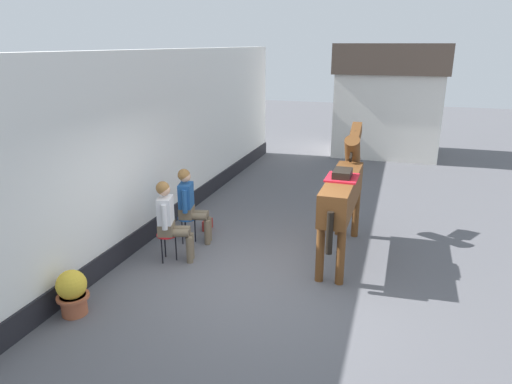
{
  "coord_description": "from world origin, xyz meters",
  "views": [
    {
      "loc": [
        1.91,
        -6.08,
        3.5
      ],
      "look_at": [
        -0.4,
        1.2,
        1.05
      ],
      "focal_mm": 32.6,
      "sensor_mm": 36.0,
      "label": 1
    }
  ],
  "objects_px": {
    "saddled_horse_center": "(343,190)",
    "flower_planter_near": "(72,292)",
    "satchel_bag": "(208,225)",
    "seated_visitor_far": "(190,202)",
    "seated_visitor_near": "(170,217)"
  },
  "relations": [
    {
      "from": "seated_visitor_far",
      "to": "satchel_bag",
      "type": "bearing_deg",
      "value": 85.75
    },
    {
      "from": "satchel_bag",
      "to": "saddled_horse_center",
      "type": "bearing_deg",
      "value": 82.03
    },
    {
      "from": "seated_visitor_far",
      "to": "satchel_bag",
      "type": "height_order",
      "value": "seated_visitor_far"
    },
    {
      "from": "seated_visitor_near",
      "to": "satchel_bag",
      "type": "xyz_separation_m",
      "value": [
        0.03,
        1.44,
        -0.68
      ]
    },
    {
      "from": "seated_visitor_near",
      "to": "seated_visitor_far",
      "type": "bearing_deg",
      "value": 91.3
    },
    {
      "from": "seated_visitor_near",
      "to": "saddled_horse_center",
      "type": "distance_m",
      "value": 2.92
    },
    {
      "from": "seated_visitor_far",
      "to": "saddled_horse_center",
      "type": "xyz_separation_m",
      "value": [
        2.68,
        0.34,
        0.38
      ]
    },
    {
      "from": "seated_visitor_near",
      "to": "satchel_bag",
      "type": "height_order",
      "value": "seated_visitor_near"
    },
    {
      "from": "flower_planter_near",
      "to": "satchel_bag",
      "type": "bearing_deg",
      "value": 80.98
    },
    {
      "from": "saddled_horse_center",
      "to": "flower_planter_near",
      "type": "relative_size",
      "value": 4.68
    },
    {
      "from": "seated_visitor_near",
      "to": "seated_visitor_far",
      "type": "relative_size",
      "value": 1.0
    },
    {
      "from": "seated_visitor_near",
      "to": "flower_planter_near",
      "type": "height_order",
      "value": "seated_visitor_near"
    },
    {
      "from": "seated_visitor_far",
      "to": "flower_planter_near",
      "type": "distance_m",
      "value": 2.75
    },
    {
      "from": "flower_planter_near",
      "to": "satchel_bag",
      "type": "relative_size",
      "value": 2.29
    },
    {
      "from": "seated_visitor_near",
      "to": "saddled_horse_center",
      "type": "xyz_separation_m",
      "value": [
        2.66,
        1.14,
        0.38
      ]
    }
  ]
}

